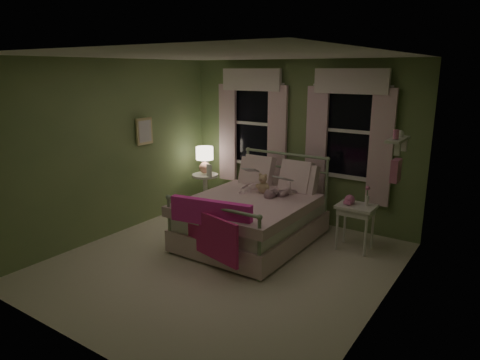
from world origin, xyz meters
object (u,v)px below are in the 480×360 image
Objects in this scene: nightstand_left at (205,187)px; nightstand_right at (356,212)px; bed at (253,216)px; child_left at (253,169)px; child_right at (285,174)px; teddy_bear at (263,185)px; table_lamp at (205,157)px.

nightstand_left is 1.02× the size of nightstand_right.
bed is 2.51× the size of child_left.
nightstand_left is (-1.77, 0.34, -0.55)m from child_right.
teddy_bear is at bearing 47.18° from child_right.
table_lamp is at bearing 0.00° from nightstand_left.
child_right is at bearing 29.50° from teddy_bear.
child_left is 1.27× the size of nightstand_right.
table_lamp reaches higher than teddy_bear.
teddy_bear is 1.38m from nightstand_right.
table_lamp is (-1.49, 0.50, 0.16)m from teddy_bear.
bed reaches higher than table_lamp.
bed is 3.18× the size of nightstand_right.
child_right is at bearing 56.40° from bed.
nightstand_left is 0.54m from table_lamp.
child_left is 0.37m from teddy_bear.
nightstand_left is at bearing 6.91° from child_right.
nightstand_left is (-1.21, 0.34, -0.56)m from child_left.
child_right is 1.68× the size of table_lamp.
table_lamp is (-1.49, 0.76, 0.57)m from bed.
teddy_bear is 0.48× the size of nightstand_right.
child_right is 1.80m from table_lamp.
child_right is at bearing -174.30° from nightstand_right.
child_left is 0.56m from child_right.
teddy_bear reaches higher than nightstand_left.
table_lamp is at bearing -19.38° from child_left.
nightstand_left is at bearing 153.06° from bed.
bed reaches higher than nightstand_left.
teddy_bear is at bearing 146.66° from child_left.
teddy_bear is (-0.28, -0.16, -0.18)m from child_right.
teddy_bear reaches higher than nightstand_right.
child_left is 1.38m from nightstand_left.
bed is 3.13× the size of nightstand_left.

